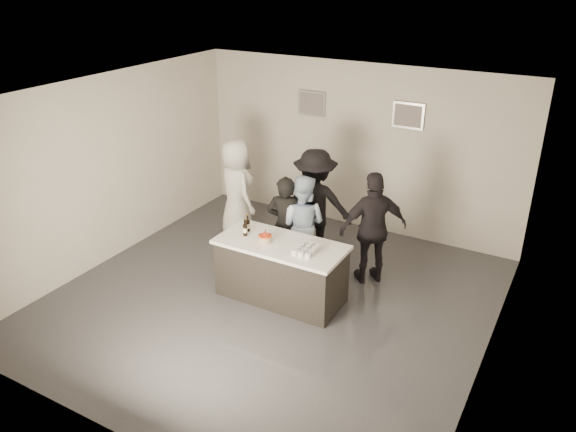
% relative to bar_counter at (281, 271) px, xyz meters
% --- Properties ---
extents(floor, '(6.00, 6.00, 0.00)m').
position_rel_bar_counter_xyz_m(floor, '(-0.09, -0.12, -0.45)').
color(floor, '#3D3D42').
rests_on(floor, ground).
extents(ceiling, '(6.00, 6.00, 0.00)m').
position_rel_bar_counter_xyz_m(ceiling, '(-0.09, -0.12, 2.55)').
color(ceiling, white).
extents(wall_back, '(6.00, 0.04, 3.00)m').
position_rel_bar_counter_xyz_m(wall_back, '(-0.09, 2.88, 1.05)').
color(wall_back, beige).
rests_on(wall_back, ground).
extents(wall_front, '(6.00, 0.04, 3.00)m').
position_rel_bar_counter_xyz_m(wall_front, '(-0.09, -3.12, 1.05)').
color(wall_front, beige).
rests_on(wall_front, ground).
extents(wall_left, '(0.04, 6.00, 3.00)m').
position_rel_bar_counter_xyz_m(wall_left, '(-3.09, -0.12, 1.05)').
color(wall_left, beige).
rests_on(wall_left, ground).
extents(wall_right, '(0.04, 6.00, 3.00)m').
position_rel_bar_counter_xyz_m(wall_right, '(2.91, -0.12, 1.05)').
color(wall_right, beige).
rests_on(wall_right, ground).
extents(picture_left, '(0.54, 0.04, 0.44)m').
position_rel_bar_counter_xyz_m(picture_left, '(-0.99, 2.85, 1.75)').
color(picture_left, '#B2B2B7').
rests_on(picture_left, wall_back).
extents(picture_right, '(0.54, 0.04, 0.44)m').
position_rel_bar_counter_xyz_m(picture_right, '(0.81, 2.85, 1.75)').
color(picture_right, '#B2B2B7').
rests_on(picture_right, wall_back).
extents(bar_counter, '(1.86, 0.86, 0.90)m').
position_rel_bar_counter_xyz_m(bar_counter, '(0.00, 0.00, 0.00)').
color(bar_counter, white).
rests_on(bar_counter, ground).
extents(cake, '(0.20, 0.20, 0.08)m').
position_rel_bar_counter_xyz_m(cake, '(-0.22, -0.06, 0.49)').
color(cake, '#FC5D1A').
rests_on(cake, bar_counter).
extents(beer_bottle_a, '(0.07, 0.07, 0.26)m').
position_rel_bar_counter_xyz_m(beer_bottle_a, '(-0.62, 0.10, 0.58)').
color(beer_bottle_a, black).
rests_on(beer_bottle_a, bar_counter).
extents(beer_bottle_b, '(0.07, 0.07, 0.26)m').
position_rel_bar_counter_xyz_m(beer_bottle_b, '(-0.58, -0.04, 0.58)').
color(beer_bottle_b, black).
rests_on(beer_bottle_b, bar_counter).
extents(tumbler_cluster, '(0.30, 0.40, 0.08)m').
position_rel_bar_counter_xyz_m(tumbler_cluster, '(0.44, -0.05, 0.49)').
color(tumbler_cluster, gold).
rests_on(tumbler_cluster, bar_counter).
extents(candles, '(0.24, 0.08, 0.01)m').
position_rel_bar_counter_xyz_m(candles, '(-0.28, -0.29, 0.45)').
color(candles, pink).
rests_on(candles, bar_counter).
extents(person_main_black, '(0.68, 0.55, 1.61)m').
position_rel_bar_counter_xyz_m(person_main_black, '(-0.33, 0.72, 0.35)').
color(person_main_black, black).
rests_on(person_main_black, ground).
extents(person_main_blue, '(0.86, 0.71, 1.61)m').
position_rel_bar_counter_xyz_m(person_main_blue, '(-0.13, 0.87, 0.36)').
color(person_main_blue, silver).
rests_on(person_main_blue, ground).
extents(person_guest_left, '(1.05, 0.95, 1.80)m').
position_rel_bar_counter_xyz_m(person_guest_left, '(-1.69, 1.38, 0.45)').
color(person_guest_left, white).
rests_on(person_guest_left, ground).
extents(person_guest_right, '(1.07, 1.01, 1.77)m').
position_rel_bar_counter_xyz_m(person_guest_right, '(0.96, 1.12, 0.44)').
color(person_guest_right, black).
rests_on(person_guest_right, ground).
extents(person_guest_back, '(1.40, 1.16, 1.88)m').
position_rel_bar_counter_xyz_m(person_guest_back, '(-0.15, 1.36, 0.49)').
color(person_guest_back, black).
rests_on(person_guest_back, ground).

